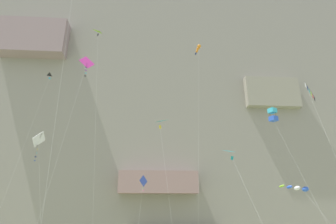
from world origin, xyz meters
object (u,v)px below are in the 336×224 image
Objects in this scene: kite_delta_high_center at (235,158)px; kite_windsock_mid_right at (298,188)px; kite_delta_low_right at (158,127)px; kite_box_upper_right at (273,115)px; kite_diamond_low_center at (86,65)px; kite_diamond_mid_left at (39,141)px; kite_windsock_mid_center at (198,49)px; kite_banner_near_cliff at (312,98)px; kite_delta_far_left at (99,40)px; kite_diamond_high_right at (143,183)px; kite_delta_front_field at (49,85)px.

kite_windsock_mid_right is at bearing 33.07° from kite_delta_high_center.
kite_delta_high_center is at bearing -34.94° from kite_delta_low_right.
kite_box_upper_right is 1.17× the size of kite_delta_low_right.
kite_diamond_low_center is at bearing 178.88° from kite_windsock_mid_right.
kite_delta_low_right reaches higher than kite_diamond_mid_left.
kite_windsock_mid_center is 30.17m from kite_windsock_mid_right.
kite_windsock_mid_center is at bearing 146.39° from kite_windsock_mid_right.
kite_windsock_mid_center is at bearing 47.55° from kite_delta_low_right.
kite_windsock_mid_right is 10.63m from kite_box_upper_right.
kite_banner_near_cliff is 36.45m from kite_diamond_mid_left.
kite_diamond_low_center is 26.52m from kite_delta_high_center.
kite_delta_high_center is 0.55× the size of kite_box_upper_right.
kite_delta_far_left reaches higher than kite_delta_high_center.
kite_windsock_mid_center reaches higher than kite_diamond_high_right.
kite_diamond_low_center is 1.51× the size of kite_box_upper_right.
kite_windsock_mid_center is at bearing 133.02° from kite_box_upper_right.
kite_windsock_mid_right is (29.23, -0.84, -23.34)m from kite_delta_far_left.
kite_windsock_mid_right is at bearing 29.11° from kite_box_upper_right.
kite_delta_far_left is 29.58m from kite_box_upper_right.
kite_delta_low_right is (17.21, -3.16, 1.51)m from kite_diamond_mid_left.
kite_diamond_low_center reaches higher than kite_delta_high_center.
kite_delta_low_right is (11.33, -1.52, -10.25)m from kite_diamond_low_center.
kite_banner_near_cliff is (35.51, -17.79, -8.86)m from kite_delta_front_field.
kite_box_upper_right is 16.67m from kite_delta_low_right.
kite_diamond_low_center is 1.77× the size of kite_delta_low_right.
kite_diamond_mid_left is (-5.89, 1.65, -11.77)m from kite_diamond_low_center.
kite_banner_near_cliff is (27.98, -11.66, -9.62)m from kite_diamond_low_center.
kite_windsock_mid_right is (11.56, -7.69, -26.78)m from kite_windsock_mid_center.
kite_windsock_mid_center is 28.16m from kite_delta_high_center.
kite_banner_near_cliff is at bearing -26.61° from kite_delta_front_field.
kite_diamond_low_center is (-19.20, -7.09, -8.37)m from kite_windsock_mid_center.
kite_box_upper_right is at bearing -150.89° from kite_windsock_mid_right.
kite_box_upper_right is (27.87, -2.21, -8.31)m from kite_diamond_low_center.
kite_diamond_mid_left is at bearing -167.77° from kite_windsock_mid_center.
kite_diamond_high_right is (16.98, -6.79, -17.10)m from kite_delta_front_field.
kite_diamond_mid_left is (1.65, -4.48, -11.01)m from kite_delta_front_field.
kite_windsock_mid_center is 21.97m from kite_delta_low_right.
kite_windsock_mid_center is (17.67, 6.85, 3.44)m from kite_delta_far_left.
kite_diamond_mid_left reaches higher than kite_windsock_mid_right.
kite_windsock_mid_center is at bearing 12.23° from kite_diamond_mid_left.
kite_delta_front_field is at bearing 153.39° from kite_banner_near_cliff.
kite_diamond_low_center reaches higher than kite_delta_low_right.
kite_delta_far_left is 19.26m from kite_windsock_mid_center.
kite_box_upper_right reaches higher than kite_delta_low_right.
kite_delta_high_center is 10.78m from kite_banner_near_cliff.
kite_windsock_mid_right is at bearing -3.51° from kite_diamond_mid_left.
kite_windsock_mid_right is 0.49× the size of kite_banner_near_cliff.
kite_delta_far_left is 3.83× the size of kite_diamond_high_right.
kite_windsock_mid_center reaches higher than kite_diamond_mid_left.
kite_delta_far_left is 1.91× the size of kite_banner_near_cliff.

